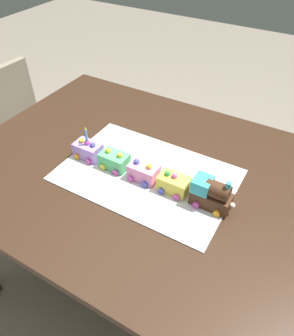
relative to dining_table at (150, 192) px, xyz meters
The scene contains 9 objects.
ground_plane 0.63m from the dining_table, ahead, with size 8.00×8.00×0.00m, color gray.
dining_table is the anchor object (origin of this frame).
cake_board 0.11m from the dining_table, 91.13° to the left, with size 0.60×0.40×0.00m, color silver.
cake_locomotive 0.29m from the dining_table, 169.35° to the left, with size 0.14×0.08×0.12m.
cake_car_hopper_lemon 0.19m from the dining_table, 158.16° to the left, with size 0.10×0.08×0.07m.
cake_car_flatbed_bubblegum 0.15m from the dining_table, 86.24° to the left, with size 0.10×0.08×0.07m.
cake_car_gondola_mint_green 0.19m from the dining_table, 20.76° to the left, with size 0.10×0.08×0.07m.
cake_car_caboose_lavender 0.28m from the dining_table, 10.86° to the left, with size 0.10×0.08×0.07m.
birthday_candle 0.32m from the dining_table, 10.91° to the left, with size 0.01×0.01×0.06m.
Camera 1 is at (-0.43, 0.76, 1.52)m, focal length 35.15 mm.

